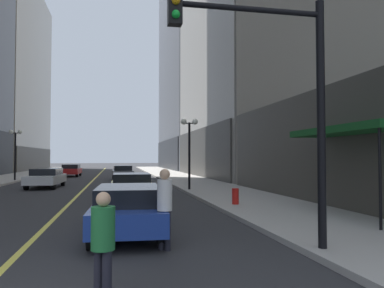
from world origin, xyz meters
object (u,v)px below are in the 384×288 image
Objects in this scene: car_grey at (122,172)px; street_lamp_left_far at (15,144)px; traffic_light_near_right at (275,79)px; fire_hydrant_right at (235,198)px; car_white at (46,177)px; pedestrian_in_white_shirt at (165,202)px; car_blue at (128,208)px; pedestrian_in_green_parka at (103,239)px; car_red at (71,170)px; street_lamp_right_mid at (189,138)px; car_yellow at (131,186)px.

street_lamp_left_far reaches higher than car_grey.
traffic_light_near_right is 8.44m from fire_hydrant_right.
pedestrian_in_white_shirt reaches higher than car_white.
traffic_light_near_right is (2.21, -1.10, 2.67)m from pedestrian_in_white_shirt.
pedestrian_in_green_parka reaches higher than car_blue.
pedestrian_in_green_parka reaches higher than car_grey.
car_red is at bearing 90.39° from car_white.
car_blue is 0.98× the size of car_white.
car_white is at bearing 127.66° from fire_hydrant_right.
traffic_light_near_right reaches higher than fire_hydrant_right.
car_grey is 8.72m from car_red.
street_lamp_left_far is at bearing 117.80° from car_white.
car_blue is at bearing -70.01° from street_lamp_left_far.
pedestrian_in_green_parka is 0.36× the size of street_lamp_right_mid.
traffic_light_near_right reaches higher than street_lamp_left_far.
street_lamp_right_mid is at bearing 76.88° from pedestrian_in_white_shirt.
car_grey is at bearing 88.61° from pedestrian_in_green_parka.
car_yellow is 0.92× the size of street_lamp_left_far.
pedestrian_in_green_parka is at bearing -74.03° from street_lamp_left_far.
car_yellow and car_grey have the same top height.
traffic_light_near_right is (2.73, -28.50, 3.02)m from car_grey.
car_white is 10.03m from car_grey.
pedestrian_in_white_shirt is 0.32× the size of traffic_light_near_right.
car_grey is 2.43× the size of pedestrian_in_white_shirt.
car_yellow is 11.63m from traffic_light_near_right.
traffic_light_near_right is at bearing -44.61° from car_blue.
pedestrian_in_white_shirt is 0.41× the size of street_lamp_left_far.
fire_hydrant_right is (4.52, 4.67, -0.32)m from car_blue.
car_yellow is (0.38, 8.01, -0.00)m from car_blue.
pedestrian_in_green_parka is 0.28× the size of traffic_light_near_right.
fire_hydrant_right is at bearing -38.92° from car_yellow.
pedestrian_in_green_parka is (-0.74, -30.37, 0.21)m from car_grey.
traffic_light_near_right reaches higher than street_lamp_right_mid.
car_red is 36.41m from traffic_light_near_right.
car_white is 1.07× the size of car_red.
pedestrian_in_white_shirt reaches higher than car_red.
pedestrian_in_white_shirt is at bearing 67.08° from pedestrian_in_green_parka.
fire_hydrant_right is (5.02, 9.47, -0.52)m from pedestrian_in_green_parka.
car_blue is 17.77m from car_white.
car_grey is (5.27, 8.53, -0.00)m from car_white.
pedestrian_in_green_parka is 0.36× the size of street_lamp_left_far.
street_lamp_left_far is at bearing 109.99° from car_blue.
pedestrian_in_white_shirt is at bearing -72.94° from car_white.
car_white is at bearing -62.20° from street_lamp_left_far.
car_red reaches higher than fire_hydrant_right.
pedestrian_in_white_shirt is (1.26, 2.97, 0.15)m from pedestrian_in_green_parka.
traffic_light_near_right is at bearing 28.36° from pedestrian_in_green_parka.
car_yellow is 12.83m from pedestrian_in_green_parka.
car_blue is 32.85m from car_red.
car_blue is at bearing -108.28° from street_lamp_right_mid.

